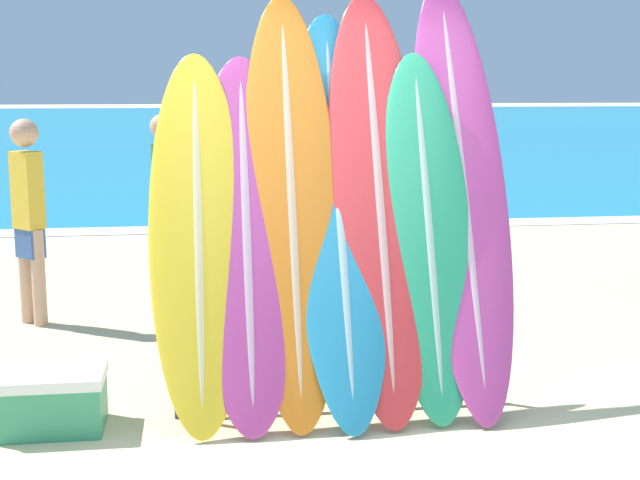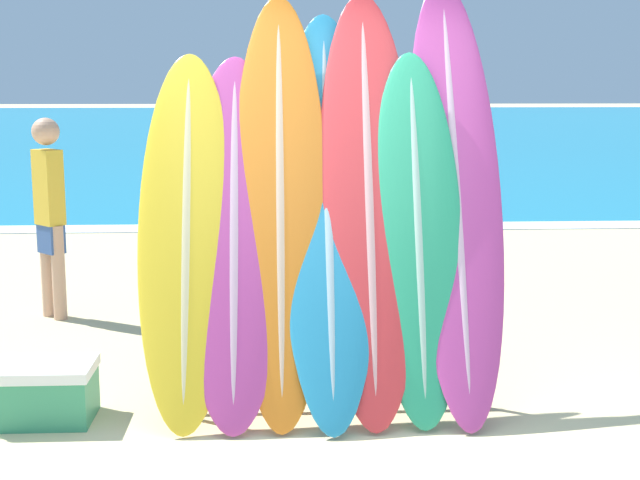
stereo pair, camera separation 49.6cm
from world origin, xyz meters
name	(u,v)px [view 1 (the left image)]	position (x,y,z in m)	size (l,w,h in m)	color
ground_plane	(369,469)	(0.00, 0.00, 0.00)	(160.00, 160.00, 0.00)	beige
ocean_water	(213,125)	(0.00, 36.57, 0.00)	(120.00, 60.00, 0.01)	teal
surfboard_rack	(340,334)	(-0.02, 0.79, 0.45)	(1.85, 0.04, 0.82)	#28282D
surfboard_slot_0	(198,237)	(-0.79, 0.85, 1.00)	(0.53, 0.94, 2.01)	yellow
surfboard_slot_1	(246,237)	(-0.53, 0.85, 1.00)	(0.56, 0.97, 1.99)	#B23D8E
surfboard_slot_2	(291,203)	(-0.27, 0.92, 1.17)	(0.53, 1.08, 2.35)	orange
surfboard_slot_3	(339,210)	(-0.01, 0.92, 1.13)	(0.54, 1.20, 2.25)	teal
surfboard_slot_4	(378,199)	(0.22, 0.93, 1.18)	(0.56, 1.12, 2.37)	red
surfboard_slot_5	(427,231)	(0.49, 0.84, 1.01)	(0.51, 0.91, 2.02)	#289E70
surfboard_slot_6	(462,189)	(0.72, 0.97, 1.23)	(0.52, 1.24, 2.46)	#B23D8E
person_near_water	(29,214)	(-2.05, 2.94, 0.86)	(0.26, 0.26, 1.57)	tan
person_mid_beach	(164,197)	(-1.07, 3.86, 0.86)	(0.21, 0.26, 1.57)	tan
cooler_box	(52,400)	(-1.58, 0.73, 0.16)	(0.56, 0.40, 0.32)	#389366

